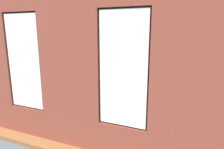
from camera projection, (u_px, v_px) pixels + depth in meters
The scene contains 16 objects.
ground_plane at pixel (119, 103), 6.67m from camera, with size 7.25×6.22×0.10m, color brown.
brick_wall_with_windows at pixel (69, 71), 3.87m from camera, with size 6.65×0.30×3.20m.
white_wall_right at pixel (35, 51), 7.39m from camera, with size 0.10×5.22×3.20m, color silver.
couch_by_window at pixel (72, 114), 4.89m from camera, with size 1.74×0.87×0.80m.
couch_left at pixel (208, 114), 4.88m from camera, with size 1.04×2.03×0.80m.
coffee_table at pixel (110, 90), 6.69m from camera, with size 1.33×0.87×0.42m.
cup_ceramic at pixel (98, 87), 6.70m from camera, with size 0.08×0.08×0.09m, color #33567F.
remote_black at pixel (122, 89), 6.67m from camera, with size 0.05×0.17×0.02m, color black.
remote_gray at pixel (110, 88), 6.68m from camera, with size 0.05×0.17×0.02m, color #59595B.
media_console at pixel (50, 84), 7.87m from camera, with size 1.15×0.42×0.51m, color black.
tv_flatscreen at pixel (49, 68), 7.74m from camera, with size 1.19×0.20×0.79m.
papasan_chair at pixel (138, 77), 8.26m from camera, with size 1.19×1.19×0.73m.
potted_plant_corner_far_left at pixel (222, 127), 3.50m from camera, with size 0.67×0.65×1.22m.
potted_plant_mid_room_small at pixel (140, 86), 6.85m from camera, with size 0.39×0.39×0.71m.
potted_plant_near_tv at pixel (42, 80), 6.65m from camera, with size 0.69×0.69×1.13m.
potted_plant_corner_near_left at pixel (210, 76), 7.36m from camera, with size 1.07×1.08×1.18m.
Camera 1 is at (-2.25, 5.89, 2.35)m, focal length 32.00 mm.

